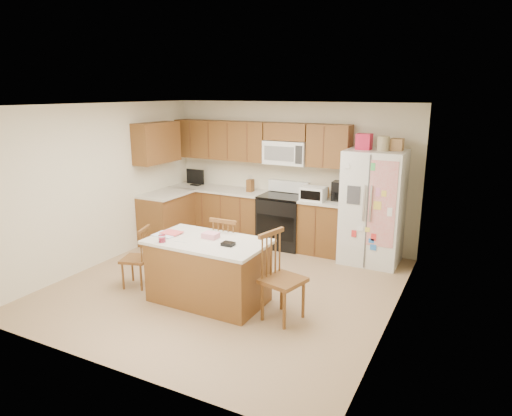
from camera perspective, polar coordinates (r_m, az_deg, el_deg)
The scene contains 9 objects.
ground at distance 6.57m, azimuth -3.61°, elevation -9.62°, with size 4.50×4.50×0.00m, color tan.
room_shell at distance 6.13m, azimuth -3.82°, elevation 2.79°, with size 4.60×4.60×2.52m.
cabinetry at distance 8.23m, azimuth -3.28°, elevation 2.06°, with size 3.36×1.56×2.15m.
stove at distance 8.03m, azimuth 3.36°, elevation -1.50°, with size 0.76×0.65×1.13m.
refrigerator at distance 7.39m, azimuth 14.43°, elevation 0.25°, with size 0.90×0.79×2.04m.
island at distance 5.98m, azimuth -5.98°, elevation -7.75°, with size 1.54×0.92×0.92m.
windsor_chair_left at distance 6.61m, azimuth -14.64°, elevation -6.13°, with size 0.45×0.46×0.86m.
windsor_chair_back at distance 6.42m, azimuth -3.41°, elevation -5.64°, with size 0.44×0.42×1.00m.
windsor_chair_right at distance 5.48m, azimuth 3.18°, elevation -8.85°, with size 0.54×0.55×1.07m.
Camera 1 is at (3.08, -5.15, 2.67)m, focal length 32.00 mm.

